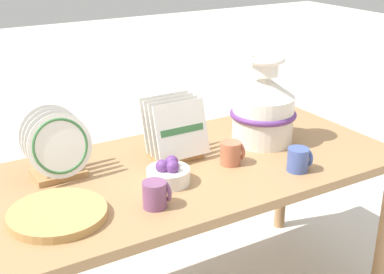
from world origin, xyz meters
The scene contains 9 objects.
display_table centered at (0.00, 0.00, 0.59)m, with size 1.56×0.75×0.66m.
ceramic_vase centered at (0.36, 0.05, 0.81)m, with size 0.27×0.27×0.36m.
dish_rack_round_plates centered at (-0.46, 0.15, 0.77)m, with size 0.22×0.18×0.24m.
dish_rack_square_plates centered at (-0.02, 0.09, 0.75)m, with size 0.21×0.17×0.23m.
wicker_charger_stack centered at (-0.55, -0.13, 0.67)m, with size 0.30×0.30×0.03m.
mug_terracotta_glaze centered at (0.13, -0.07, 0.70)m, with size 0.08×0.08×0.09m.
mug_plum_glaze centered at (-0.26, -0.21, 0.70)m, with size 0.08×0.08×0.09m.
mug_cobalt_glaze centered at (0.30, -0.24, 0.70)m, with size 0.08×0.08×0.09m.
fruit_bowl centered at (-0.15, -0.09, 0.69)m, with size 0.15×0.15×0.09m.
Camera 1 is at (-0.92, -1.55, 1.49)m, focal length 50.00 mm.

